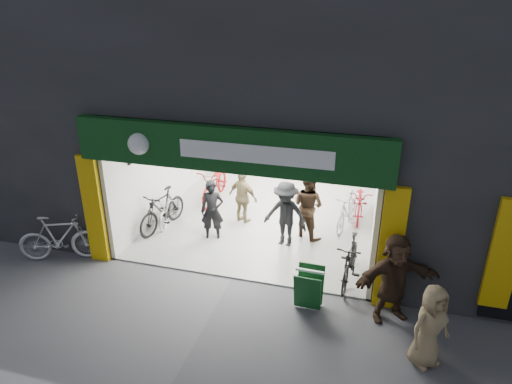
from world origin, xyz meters
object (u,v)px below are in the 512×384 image
at_px(bike_right_front, 350,261).
at_px(sandwich_board, 309,287).
at_px(parked_bike, 60,238).
at_px(pedestrian_near, 430,326).
at_px(bike_left_front, 170,207).

distance_m(bike_right_front, sandwich_board, 1.31).
height_order(bike_right_front, parked_bike, parked_bike).
bearing_deg(pedestrian_near, sandwich_board, 115.84).
height_order(bike_right_front, pedestrian_near, pedestrian_near).
bearing_deg(sandwich_board, parked_bike, 179.68).
bearing_deg(bike_left_front, sandwich_board, -39.68).
distance_m(bike_right_front, pedestrian_near, 2.54).
distance_m(parked_bike, pedestrian_near, 8.15).
relative_size(bike_right_front, sandwich_board, 2.10).
bearing_deg(bike_left_front, pedestrian_near, -37.20).
height_order(parked_bike, pedestrian_near, pedestrian_near).
height_order(bike_left_front, pedestrian_near, pedestrian_near).
xyz_separation_m(bike_left_front, pedestrian_near, (6.46, -3.65, 0.33)).
relative_size(bike_right_front, pedestrian_near, 1.14).
relative_size(bike_right_front, parked_bike, 0.91).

